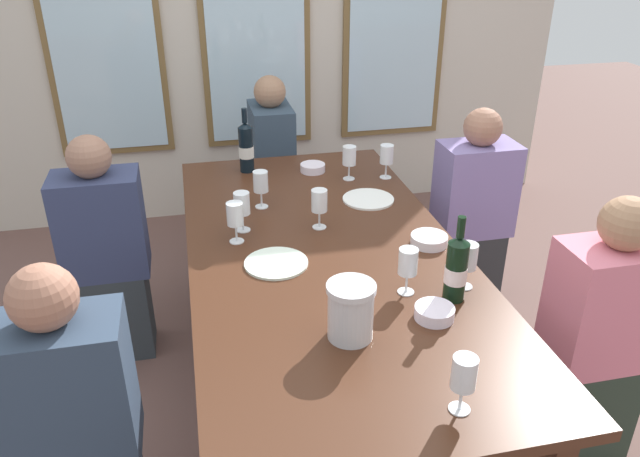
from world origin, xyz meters
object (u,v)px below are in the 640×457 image
wine_glass_8 (319,203)px  seated_person_4 (273,170)px  wine_glass_4 (235,215)px  tasting_bowl_0 (429,240)px  wine_glass_3 (349,157)px  seated_person_2 (75,432)px  seated_person_3 (598,342)px  wine_bottle_1 (456,268)px  white_plate_0 (368,199)px  wine_glass_1 (242,204)px  wine_glass_0 (261,183)px  tasting_bowl_2 (434,313)px  wine_glass_6 (387,155)px  dining_table (325,265)px  wine_glass_7 (468,257)px  tasting_bowl_1 (313,168)px  wine_bottle_0 (246,147)px  white_plate_1 (276,263)px  wine_glass_5 (408,264)px  wine_glass_2 (464,374)px  seated_person_0 (107,256)px  seated_person_1 (472,218)px  metal_pitcher (351,311)px

wine_glass_8 → seated_person_4: seated_person_4 is taller
wine_glass_4 → tasting_bowl_0: bearing=-14.2°
wine_glass_3 → seated_person_2: size_ratio=0.16×
seated_person_3 → seated_person_4: 2.18m
wine_glass_8 → wine_bottle_1: bearing=-62.1°
white_plate_0 → wine_glass_1: 0.65m
white_plate_0 → wine_glass_0: bearing=176.2°
seated_person_2 → tasting_bowl_2: bearing=2.2°
tasting_bowl_0 → wine_glass_4: bearing=165.8°
wine_glass_3 → wine_glass_6: bearing=-6.5°
dining_table → wine_glass_1: size_ratio=12.73×
wine_glass_3 → wine_glass_7: (0.14, -1.08, 0.00)m
tasting_bowl_1 → wine_glass_3: wine_glass_3 is taller
wine_bottle_0 → wine_glass_4: (-0.13, -0.78, -0.01)m
dining_table → tasting_bowl_0: tasting_bowl_0 is taller
white_plate_1 → seated_person_4: 1.55m
tasting_bowl_0 → wine_glass_5: wine_glass_5 is taller
tasting_bowl_1 → tasting_bowl_2: bearing=-85.0°
wine_glass_2 → dining_table: bearing=99.3°
wine_bottle_0 → wine_bottle_1: (0.56, -1.36, -0.01)m
dining_table → seated_person_0: 1.07m
seated_person_2 → seated_person_4: size_ratio=1.00×
white_plate_1 → wine_glass_4: (-0.13, 0.22, 0.12)m
wine_bottle_0 → wine_glass_4: size_ratio=1.93×
tasting_bowl_1 → wine_glass_2: bearing=-89.1°
wine_glass_6 → seated_person_1: 0.57m
tasting_bowl_2 → seated_person_1: seated_person_1 is taller
wine_bottle_1 → seated_person_4: size_ratio=0.29×
metal_pitcher → tasting_bowl_0: metal_pitcher is taller
tasting_bowl_1 → seated_person_3: seated_person_3 is taller
tasting_bowl_0 → wine_glass_4: wine_glass_4 is taller
tasting_bowl_1 → seated_person_4: (-0.13, 0.61, -0.23)m
seated_person_1 → seated_person_4: bearing=135.4°
wine_glass_8 → seated_person_3: 1.20m
white_plate_0 → wine_glass_5: bearing=-96.9°
white_plate_1 → wine_glass_7: size_ratio=1.41×
seated_person_2 → seated_person_3: (1.83, 0.05, 0.00)m
tasting_bowl_1 → wine_glass_1: bearing=-125.5°
wine_glass_0 → wine_glass_4: same height
wine_glass_1 → seated_person_2: size_ratio=0.16×
tasting_bowl_1 → wine_glass_8: size_ratio=0.74×
wine_bottle_0 → seated_person_4: (0.21, 0.53, -0.34)m
wine_glass_0 → wine_glass_7: bearing=-53.5°
white_plate_1 → seated_person_0: 0.96m
seated_person_0 → seated_person_2: size_ratio=1.00×
seated_person_4 → wine_bottle_0: bearing=-111.2°
white_plate_0 → seated_person_2: seated_person_2 is taller
wine_glass_6 → seated_person_3: 1.33m
wine_glass_7 → seated_person_3: seated_person_3 is taller
seated_person_0 → seated_person_1: size_ratio=1.00×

